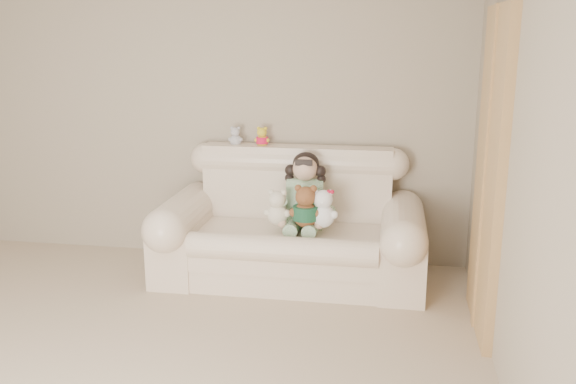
% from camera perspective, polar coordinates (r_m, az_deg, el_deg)
% --- Properties ---
extents(wall_back, '(4.50, 0.00, 4.50)m').
position_cam_1_polar(wall_back, '(5.45, -7.58, 7.51)').
color(wall_back, tan).
rests_on(wall_back, ground).
extents(wall_right, '(0.00, 5.00, 5.00)m').
position_cam_1_polar(wall_right, '(2.82, 22.70, 0.40)').
color(wall_right, tan).
rests_on(wall_right, ground).
extents(sofa, '(2.10, 0.95, 1.03)m').
position_cam_1_polar(sofa, '(4.94, 0.19, -2.37)').
color(sofa, beige).
rests_on(sofa, floor).
extents(door_panel, '(0.06, 0.90, 2.10)m').
position_cam_1_polar(door_panel, '(4.21, 17.88, 1.55)').
color(door_panel, '#A97948').
rests_on(door_panel, floor).
extents(seated_child, '(0.40, 0.48, 0.61)m').
position_cam_1_polar(seated_child, '(4.94, 1.56, 0.19)').
color(seated_child, '#317C38').
rests_on(seated_child, sofa).
extents(brown_teddy, '(0.27, 0.23, 0.38)m').
position_cam_1_polar(brown_teddy, '(4.72, 1.62, -0.93)').
color(brown_teddy, brown).
rests_on(brown_teddy, sofa).
extents(white_cat, '(0.25, 0.20, 0.35)m').
position_cam_1_polar(white_cat, '(4.72, 3.23, -1.13)').
color(white_cat, white).
rests_on(white_cat, sofa).
extents(cream_teddy, '(0.23, 0.18, 0.33)m').
position_cam_1_polar(cream_teddy, '(4.77, -0.97, -1.10)').
color(cream_teddy, white).
rests_on(cream_teddy, sofa).
extents(yellow_mini_bear, '(0.14, 0.11, 0.20)m').
position_cam_1_polar(yellow_mini_bear, '(5.21, -2.37, 5.20)').
color(yellow_mini_bear, yellow).
rests_on(yellow_mini_bear, sofa).
extents(grey_mini_plush, '(0.15, 0.13, 0.20)m').
position_cam_1_polar(grey_mini_plush, '(5.26, -4.80, 5.23)').
color(grey_mini_plush, silver).
rests_on(grey_mini_plush, sofa).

